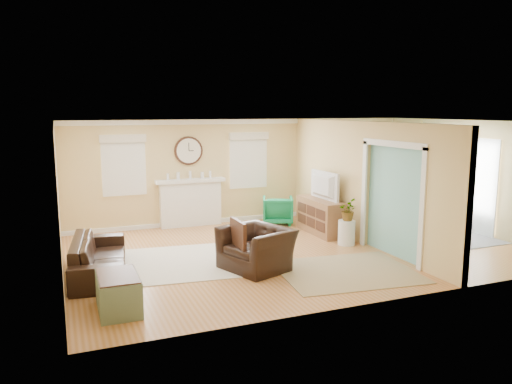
# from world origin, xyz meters

# --- Properties ---
(floor) EXTENTS (9.00, 9.00, 0.00)m
(floor) POSITION_xyz_m (0.00, 0.00, 0.00)
(floor) COLOR #A6652B
(floor) RESTS_ON ground
(wall_back) EXTENTS (9.00, 0.02, 2.60)m
(wall_back) POSITION_xyz_m (0.00, 3.00, 1.30)
(wall_back) COLOR #D9B77C
(wall_back) RESTS_ON ground
(wall_front) EXTENTS (9.00, 0.02, 2.60)m
(wall_front) POSITION_xyz_m (0.00, -3.00, 1.30)
(wall_front) COLOR #D9B77C
(wall_front) RESTS_ON ground
(wall_left) EXTENTS (0.02, 6.00, 2.60)m
(wall_left) POSITION_xyz_m (-4.50, 0.00, 1.30)
(wall_left) COLOR #D9B77C
(wall_left) RESTS_ON ground
(wall_right) EXTENTS (0.02, 6.00, 2.60)m
(wall_right) POSITION_xyz_m (4.50, 0.00, 1.30)
(wall_right) COLOR #D9B77C
(wall_right) RESTS_ON ground
(ceiling) EXTENTS (9.00, 6.00, 0.02)m
(ceiling) POSITION_xyz_m (0.00, 0.00, 2.60)
(ceiling) COLOR white
(ceiling) RESTS_ON wall_back
(partition) EXTENTS (0.17, 6.00, 2.60)m
(partition) POSITION_xyz_m (1.51, 0.28, 1.36)
(partition) COLOR #D9B77C
(partition) RESTS_ON ground
(fireplace) EXTENTS (1.70, 0.30, 1.17)m
(fireplace) POSITION_xyz_m (-1.50, 2.88, 0.60)
(fireplace) COLOR white
(fireplace) RESTS_ON ground
(wall_clock) EXTENTS (0.70, 0.07, 0.70)m
(wall_clock) POSITION_xyz_m (-1.50, 2.97, 1.85)
(wall_clock) COLOR #43271B
(wall_clock) RESTS_ON wall_back
(window_left) EXTENTS (1.05, 0.13, 1.42)m
(window_left) POSITION_xyz_m (-3.05, 2.95, 1.66)
(window_left) COLOR white
(window_left) RESTS_ON wall_back
(window_right) EXTENTS (1.05, 0.13, 1.42)m
(window_right) POSITION_xyz_m (0.05, 2.95, 1.66)
(window_right) COLOR white
(window_right) RESTS_ON wall_back
(french_doors) EXTENTS (0.06, 1.70, 2.20)m
(french_doors) POSITION_xyz_m (4.45, 0.00, 1.10)
(french_doors) COLOR white
(french_doors) RESTS_ON ground
(pendant) EXTENTS (0.30, 0.30, 0.55)m
(pendant) POSITION_xyz_m (3.00, 0.00, 2.20)
(pendant) COLOR gold
(pendant) RESTS_ON ceiling
(rug_cream) EXTENTS (2.87, 2.56, 0.01)m
(rug_cream) POSITION_xyz_m (-2.40, -0.00, 0.01)
(rug_cream) COLOR beige
(rug_cream) RESTS_ON floor
(rug_jute) EXTENTS (2.56, 2.18, 0.01)m
(rug_jute) POSITION_xyz_m (0.16, -1.61, 0.01)
(rug_jute) COLOR #A08B5F
(rug_jute) RESTS_ON floor
(rug_grey) EXTENTS (2.59, 3.24, 0.01)m
(rug_grey) POSITION_xyz_m (3.18, 0.28, 0.01)
(rug_grey) COLOR slate
(rug_grey) RESTS_ON floor
(sofa) EXTENTS (1.13, 2.32, 0.65)m
(sofa) POSITION_xyz_m (-3.90, -0.13, 0.33)
(sofa) COLOR black
(sofa) RESTS_ON floor
(eames_chair) EXTENTS (1.36, 1.45, 0.75)m
(eames_chair) POSITION_xyz_m (-1.26, -0.86, 0.38)
(eames_chair) COLOR black
(eames_chair) RESTS_ON floor
(green_chair) EXTENTS (0.96, 0.98, 0.69)m
(green_chair) POSITION_xyz_m (0.59, 2.29, 0.34)
(green_chair) COLOR #007034
(green_chair) RESTS_ON floor
(trunk) EXTENTS (0.57, 0.93, 0.53)m
(trunk) POSITION_xyz_m (-3.79, -1.89, 0.27)
(trunk) COLOR slate
(trunk) RESTS_ON floor
(credenza) EXTENTS (0.51, 1.49, 0.80)m
(credenza) POSITION_xyz_m (1.10, 1.03, 0.40)
(credenza) COLOR brown
(credenza) RESTS_ON floor
(tv) EXTENTS (0.19, 1.13, 0.65)m
(tv) POSITION_xyz_m (1.08, 1.03, 1.12)
(tv) COLOR black
(tv) RESTS_ON credenza
(garden_stool) EXTENTS (0.36, 0.36, 0.53)m
(garden_stool) POSITION_xyz_m (1.13, -0.06, 0.26)
(garden_stool) COLOR white
(garden_stool) RESTS_ON floor
(potted_plant) EXTENTS (0.50, 0.52, 0.45)m
(potted_plant) POSITION_xyz_m (1.13, -0.06, 0.75)
(potted_plant) COLOR #337F33
(potted_plant) RESTS_ON garden_stool
(dining_table) EXTENTS (1.16, 1.79, 0.59)m
(dining_table) POSITION_xyz_m (3.18, 0.28, 0.29)
(dining_table) COLOR #43271B
(dining_table) RESTS_ON floor
(dining_chair_n) EXTENTS (0.39, 0.39, 0.86)m
(dining_chair_n) POSITION_xyz_m (3.10, 1.42, 0.50)
(dining_chair_n) COLOR slate
(dining_chair_n) RESTS_ON floor
(dining_chair_s) EXTENTS (0.45, 0.45, 0.87)m
(dining_chair_s) POSITION_xyz_m (3.16, -0.87, 0.51)
(dining_chair_s) COLOR slate
(dining_chair_s) RESTS_ON floor
(dining_chair_w) EXTENTS (0.53, 0.53, 0.99)m
(dining_chair_w) POSITION_xyz_m (2.61, 0.31, 0.58)
(dining_chair_w) COLOR white
(dining_chair_w) RESTS_ON floor
(dining_chair_e) EXTENTS (0.45, 0.45, 1.01)m
(dining_chair_e) POSITION_xyz_m (3.87, 0.37, 0.60)
(dining_chair_e) COLOR slate
(dining_chair_e) RESTS_ON floor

